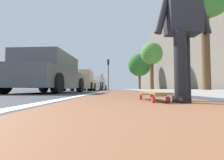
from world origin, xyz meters
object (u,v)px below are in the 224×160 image
skater_person (183,25)px  parked_car_end (100,85)px  skateboard (152,94)px  parked_car_near (49,75)px  pedestrian_distant (102,81)px  parked_car_mid (80,82)px  street_tree_mid (152,54)px  parked_car_far (94,84)px  street_tree_far (139,65)px  traffic_light (108,69)px

skater_person → parked_car_end: bearing=8.2°
skateboard → parked_car_near: bearing=35.6°
skater_person → pedestrian_distant: (14.00, 2.22, -0.03)m
parked_car_mid → parked_car_end: bearing=-1.2°
parked_car_near → street_tree_mid: size_ratio=1.11×
skateboard → parked_car_near: 5.41m
skater_person → parked_car_far: bearing=11.3°
skater_person → parked_car_mid: 11.10m
skater_person → skateboard: bearing=66.6°
street_tree_mid → street_tree_far: 7.56m
skater_person → street_tree_mid: street_tree_mid is taller
parked_car_near → traffic_light: 18.76m
parked_car_mid → pedestrian_distant: pedestrian_distant is taller
parked_car_far → parked_car_mid: bearing=178.7°
parked_car_end → pedestrian_distant: size_ratio=2.70×
parked_car_far → pedestrian_distant: bearing=-158.2°
skater_person → traffic_light: 23.26m
skateboard → traffic_light: traffic_light is taller
parked_car_mid → street_tree_mid: street_tree_mid is taller
street_tree_far → skateboard: bearing=172.7°
pedestrian_distant → skater_person: bearing=-171.0°
skater_person → street_tree_far: street_tree_far is taller
parked_car_mid → parked_car_near: bearing=-179.7°
skateboard → parked_car_near: size_ratio=0.19×
skater_person → pedestrian_distant: bearing=9.0°
skater_person → parked_car_far: 17.19m
parked_car_end → pedestrian_distant: (-8.48, -1.04, 0.18)m
parked_car_mid → street_tree_mid: bearing=-73.8°
parked_car_mid → street_tree_mid: size_ratio=1.08×
parked_car_mid → parked_car_end: (11.95, -0.25, 0.02)m
street_tree_far → parked_car_far: bearing=117.5°
skateboard → street_tree_mid: size_ratio=0.21×
traffic_light → street_tree_far: 5.35m
skater_person → parked_car_end: skater_person is taller
skater_person → parked_car_near: (4.52, 3.47, -0.22)m
traffic_light → parked_car_mid: bearing=173.3°
parked_car_far → street_tree_far: bearing=-62.5°
skater_person → parked_car_far: skater_person is taller
parked_car_near → pedestrian_distant: size_ratio=2.83×
street_tree_mid → parked_car_far: bearing=49.7°
parked_car_mid → street_tree_far: bearing=-31.6°
street_tree_mid → parked_car_mid: bearing=106.2°
parked_car_near → street_tree_far: size_ratio=0.96×
skater_person → street_tree_mid: (12.17, -2.16, 2.13)m
skateboard → traffic_light: size_ratio=0.19×
parked_car_end → street_tree_far: 6.57m
street_tree_mid → parked_car_near: bearing=143.7°
parked_car_mid → parked_car_far: (6.33, -0.14, 0.01)m
parked_car_far → parked_car_end: size_ratio=1.03×
parked_car_mid → traffic_light: (12.55, -1.48, 2.42)m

